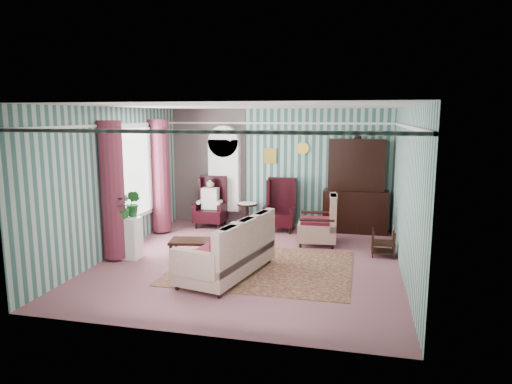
% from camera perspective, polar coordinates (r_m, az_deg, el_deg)
% --- Properties ---
extents(floor, '(6.00, 6.00, 0.00)m').
position_cam_1_polar(floor, '(8.75, -0.74, -8.68)').
color(floor, '#925459').
rests_on(floor, ground).
extents(room_shell, '(5.53, 6.02, 2.91)m').
position_cam_1_polar(room_shell, '(8.68, -4.47, 4.69)').
color(room_shell, '#38665C').
rests_on(room_shell, ground).
extents(bookcase, '(0.80, 0.28, 2.24)m').
position_cam_1_polar(bookcase, '(11.52, -3.96, 1.47)').
color(bookcase, silver).
rests_on(bookcase, floor).
extents(dresser_hutch, '(1.50, 0.56, 2.36)m').
position_cam_1_polar(dresser_hutch, '(10.91, 12.42, 1.12)').
color(dresser_hutch, black).
rests_on(dresser_hutch, floor).
extents(wingback_left, '(0.76, 0.80, 1.25)m').
position_cam_1_polar(wingback_left, '(11.31, -5.72, -1.25)').
color(wingback_left, black).
rests_on(wingback_left, floor).
extents(wingback_right, '(0.76, 0.80, 1.25)m').
position_cam_1_polar(wingback_right, '(10.89, 3.05, -1.64)').
color(wingback_right, black).
rests_on(wingback_right, floor).
extents(seated_woman, '(0.44, 0.40, 1.18)m').
position_cam_1_polar(seated_woman, '(11.32, -5.71, -1.43)').
color(seated_woman, white).
rests_on(seated_woman, floor).
extents(round_side_table, '(0.50, 0.50, 0.60)m').
position_cam_1_polar(round_side_table, '(11.27, -1.10, -2.93)').
color(round_side_table, black).
rests_on(round_side_table, floor).
extents(nest_table, '(0.45, 0.38, 0.54)m').
position_cam_1_polar(nest_table, '(9.33, 15.62, -6.15)').
color(nest_table, black).
rests_on(nest_table, floor).
extents(plant_stand, '(0.55, 0.35, 0.80)m').
position_cam_1_polar(plant_stand, '(9.22, -15.93, -5.52)').
color(plant_stand, white).
rests_on(plant_stand, floor).
extents(rug, '(3.20, 2.60, 0.01)m').
position_cam_1_polar(rug, '(8.41, 0.79, -9.41)').
color(rug, '#55241C').
rests_on(rug, floor).
extents(sofa, '(1.33, 2.24, 1.08)m').
position_cam_1_polar(sofa, '(7.89, -3.73, -6.65)').
color(sofa, beige).
rests_on(sofa, floor).
extents(floral_armchair, '(0.91, 0.95, 0.96)m').
position_cam_1_polar(floral_armchair, '(9.87, 7.64, -3.75)').
color(floral_armchair, beige).
rests_on(floral_armchair, floor).
extents(coffee_table, '(0.99, 0.67, 0.38)m').
position_cam_1_polar(coffee_table, '(8.92, -7.74, -7.13)').
color(coffee_table, black).
rests_on(coffee_table, floor).
extents(potted_plant_a, '(0.48, 0.45, 0.45)m').
position_cam_1_polar(potted_plant_a, '(8.96, -16.57, -1.87)').
color(potted_plant_a, '#174C18').
rests_on(potted_plant_a, plant_stand).
extents(potted_plant_b, '(0.33, 0.29, 0.52)m').
position_cam_1_polar(potted_plant_b, '(9.13, -15.08, -1.39)').
color(potted_plant_b, '#174816').
rests_on(potted_plant_b, plant_stand).
extents(potted_plant_c, '(0.28, 0.28, 0.43)m').
position_cam_1_polar(potted_plant_c, '(9.10, -16.23, -1.73)').
color(potted_plant_c, '#1F5A1C').
rests_on(potted_plant_c, plant_stand).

